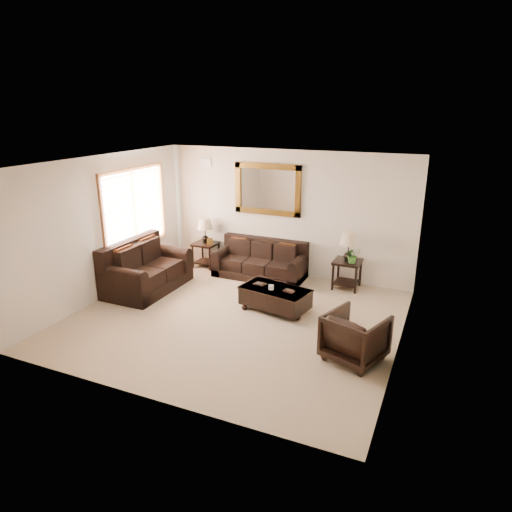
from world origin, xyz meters
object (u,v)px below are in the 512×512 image
at_px(loveseat, 145,272).
at_px(armchair, 355,335).
at_px(end_table_right, 348,252).
at_px(end_table_left, 205,235).
at_px(coffee_table, 275,296).
at_px(sofa, 261,263).

bearing_deg(loveseat, armchair, -102.82).
bearing_deg(armchair, end_table_right, -54.87).
xyz_separation_m(loveseat, armchair, (4.47, -1.02, 0.03)).
distance_m(loveseat, end_table_left, 1.79).
xyz_separation_m(loveseat, end_table_left, (0.45, 1.69, 0.38)).
relative_size(end_table_left, end_table_right, 0.96).
distance_m(end_table_left, coffee_table, 2.85).
xyz_separation_m(loveseat, end_table_right, (3.73, 1.68, 0.41)).
height_order(loveseat, end_table_left, end_table_left).
bearing_deg(loveseat, coffee_table, -87.46).
relative_size(coffee_table, armchair, 1.66).
relative_size(sofa, loveseat, 1.10).
bearing_deg(loveseat, sofa, -49.18).
distance_m(end_table_right, coffee_table, 1.90).
xyz_separation_m(sofa, end_table_left, (-1.41, 0.09, 0.45)).
bearing_deg(coffee_table, sofa, 133.11).
bearing_deg(coffee_table, armchair, -22.75).
height_order(end_table_right, armchair, end_table_right).
bearing_deg(sofa, end_table_right, 2.36).
distance_m(loveseat, armchair, 4.58).
height_order(end_table_left, coffee_table, end_table_left).
height_order(coffee_table, armchair, armchair).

